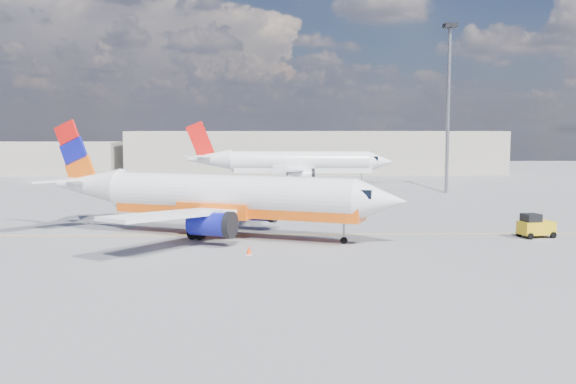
{
  "coord_description": "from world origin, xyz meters",
  "views": [
    {
      "loc": [
        -3.23,
        -47.62,
        8.4
      ],
      "look_at": [
        -2.02,
        2.22,
        3.5
      ],
      "focal_mm": 40.0,
      "sensor_mm": 36.0,
      "label": 1
    }
  ],
  "objects_px": {
    "main_jet": "(219,197)",
    "gse_tug": "(535,226)",
    "second_jet": "(293,163)",
    "traffic_cone": "(249,250)"
  },
  "relations": [
    {
      "from": "gse_tug",
      "to": "traffic_cone",
      "type": "relative_size",
      "value": 4.67
    },
    {
      "from": "main_jet",
      "to": "second_jet",
      "type": "xyz_separation_m",
      "value": [
        7.37,
        48.09,
        0.12
      ]
    },
    {
      "from": "main_jet",
      "to": "gse_tug",
      "type": "relative_size",
      "value": 10.52
    },
    {
      "from": "second_jet",
      "to": "gse_tug",
      "type": "relative_size",
      "value": 11.05
    },
    {
      "from": "main_jet",
      "to": "second_jet",
      "type": "bearing_deg",
      "value": 103.09
    },
    {
      "from": "main_jet",
      "to": "gse_tug",
      "type": "height_order",
      "value": "main_jet"
    },
    {
      "from": "traffic_cone",
      "to": "second_jet",
      "type": "bearing_deg",
      "value": 85.12
    },
    {
      "from": "main_jet",
      "to": "gse_tug",
      "type": "xyz_separation_m",
      "value": [
        24.61,
        -1.33,
        -2.21
      ]
    },
    {
      "from": "main_jet",
      "to": "gse_tug",
      "type": "distance_m",
      "value": 24.75
    },
    {
      "from": "gse_tug",
      "to": "traffic_cone",
      "type": "bearing_deg",
      "value": -177.15
    }
  ]
}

